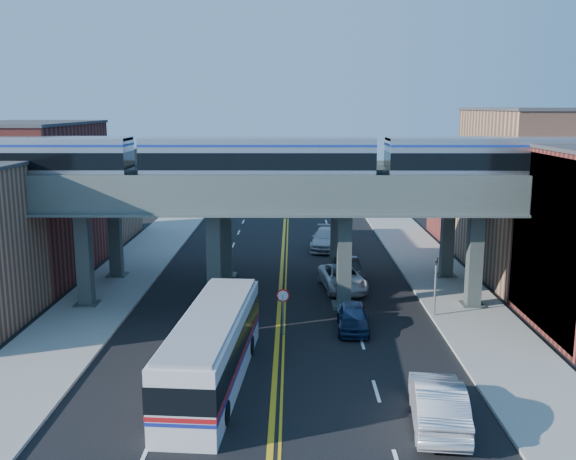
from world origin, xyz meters
The scene contains 19 objects.
ground centered at (0.00, 0.00, 0.00)m, with size 120.00×120.00×0.00m, color black.
sidewalk_west centered at (-11.50, 10.00, 0.08)m, with size 5.00×70.00×0.16m, color gray.
sidewalk_east centered at (11.50, 10.00, 0.08)m, with size 5.00×70.00×0.16m, color gray.
building_west_b centered at (-18.50, 16.00, 5.50)m, with size 8.00×14.00×11.00m, color maroon.
building_west_c centered at (-18.50, 29.00, 4.00)m, with size 8.00×10.00×8.00m, color #9F6C52.
building_east_b centered at (18.50, 16.00, 6.00)m, with size 8.00×14.00×12.00m, color #9F6C52.
building_east_c centered at (18.50, 29.00, 4.50)m, with size 8.00×10.00×9.00m, color maroon.
mural_panel centered at (14.55, 4.00, 4.75)m, with size 0.10×9.50×9.50m, color teal.
elevated_viaduct_near centered at (0.00, 8.00, 6.47)m, with size 52.00×3.60×7.40m.
elevated_viaduct_far centered at (0.00, 15.00, 6.47)m, with size 52.00×3.60×7.40m.
transit_train centered at (-1.25, 8.00, 9.10)m, with size 43.03×2.69×3.13m.
stop_sign centered at (0.30, 3.00, 1.76)m, with size 0.76×0.09×2.63m.
traffic_signal centered at (9.20, 6.00, 2.30)m, with size 0.15×0.18×4.10m.
transit_bus centered at (-2.77, -3.14, 1.60)m, with size 3.55×12.26×3.12m.
car_lane_a centered at (4.19, 3.91, 0.74)m, with size 1.74×4.34×1.48m, color #11223F.
car_lane_b centered at (4.72, 14.13, 0.80)m, with size 1.70×4.88×1.61m, color #28292B.
car_lane_c centered at (4.23, 12.04, 0.79)m, with size 2.61×5.67×1.57m, color silver.
car_lane_d centered at (3.80, 24.67, 0.88)m, with size 2.45×6.03×1.75m, color #B7B7BC.
car_parked_curb centered at (6.50, -6.99, 0.92)m, with size 1.95×5.58×1.84m, color #BBBBC0.
Camera 1 is at (0.79, -30.30, 12.30)m, focal length 40.00 mm.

